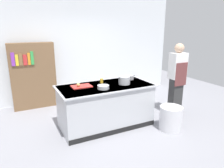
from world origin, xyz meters
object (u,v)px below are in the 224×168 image
Objects in this scene: sauce_pan at (130,77)px; bookshelf at (33,76)px; stock_pot at (124,80)px; mixing_bowl at (103,87)px; person_chef at (177,78)px; juice_cup at (102,81)px; trash_bin at (171,118)px; onion at (78,85)px.

bookshelf reaches higher than sauce_pan.
stock_pot is at bearing -137.89° from sauce_pan.
mixing_bowl is 1.91m from person_chef.
person_chef is at bearing -12.88° from juice_cup.
trash_bin is at bearing -67.94° from sauce_pan.
stock_pot reaches higher than juice_cup.
onion is 1.83m from bookshelf.
trash_bin is (0.40, -0.99, -0.70)m from sauce_pan.
mixing_bowl is at bearing 155.00° from trash_bin.
trash_bin is 0.30× the size of bookshelf.
juice_cup is at bearing -52.39° from bookshelf.
stock_pot reaches higher than sauce_pan.
bookshelf is at bearing 111.71° from onion.
juice_cup reaches higher than onion.
trash_bin is at bearing -25.00° from mixing_bowl.
juice_cup is at bearing -179.86° from sauce_pan.
bookshelf is (-2.34, 2.58, 0.60)m from trash_bin.
trash_bin is at bearing 129.15° from person_chef.
mixing_bowl is 0.43m from juice_cup.
juice_cup reaches higher than mixing_bowl.
trash_bin is 1.10m from person_chef.
sauce_pan is (1.27, 0.10, -0.01)m from onion.
juice_cup is 0.06× the size of person_chef.
mixing_bowl is at bearing -61.46° from bookshelf.
onion is 0.56m from juice_cup.
bookshelf reaches higher than mixing_bowl.
mixing_bowl is (0.41, -0.30, -0.02)m from onion.
sauce_pan is (0.31, 0.28, -0.04)m from stock_pot.
sauce_pan is 0.71m from juice_cup.
mixing_bowl is 0.46× the size of trash_bin.
bookshelf is at bearing 127.61° from juice_cup.
juice_cup is at bearing 138.46° from trash_bin.
sauce_pan is 2.40× the size of juice_cup.
trash_bin is at bearing -44.65° from stock_pot.
stock_pot is at bearing 82.17° from person_chef.
sauce_pan is at bearing 4.52° from onion.
stock_pot is 0.42m from sauce_pan.
person_chef is 3.60m from bookshelf.
mixing_bowl is 0.13× the size of person_chef.
stock_pot is 0.56m from mixing_bowl.
stock_pot is 0.18× the size of person_chef.
bookshelf is at bearing 118.54° from mixing_bowl.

